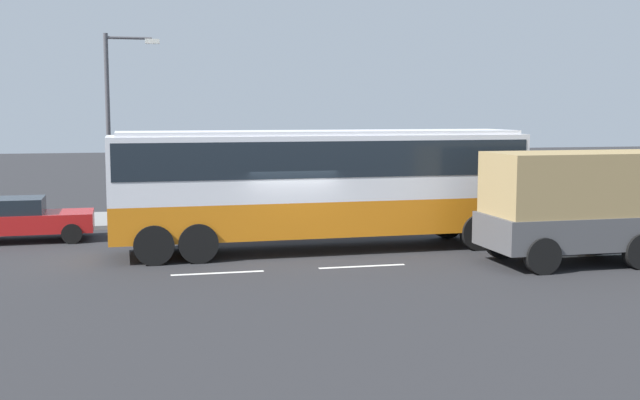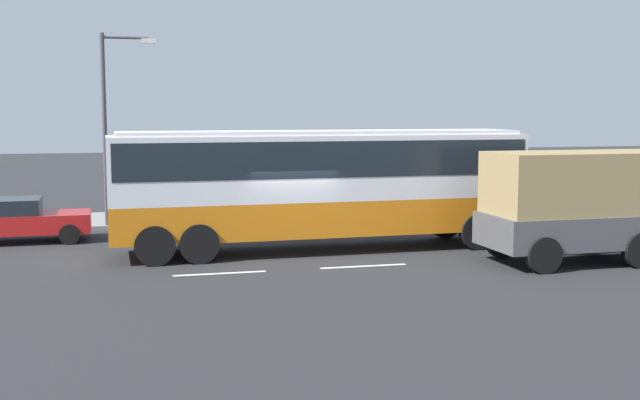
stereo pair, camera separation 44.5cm
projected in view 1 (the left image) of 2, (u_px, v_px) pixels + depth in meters
ground_plane at (289, 254)px, 22.99m from camera, size 120.00×120.00×0.00m
sidewalk_curb at (250, 216)px, 30.90m from camera, size 80.00×4.00×0.15m
lane_centreline at (473, 261)px, 21.95m from camera, size 39.81×0.16×0.01m
coach_bus at (321, 177)px, 23.49m from camera, size 12.42×2.83×3.59m
cargo_truck at (616, 203)px, 21.78m from camera, size 7.97×2.61×3.06m
car_red_compact at (12, 218)px, 25.15m from camera, size 4.82×2.01×1.41m
pedestrian_near_curb at (325, 189)px, 31.50m from camera, size 0.32×0.32×1.60m
street_lamp at (114, 115)px, 27.60m from camera, size 1.91×0.24×6.71m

